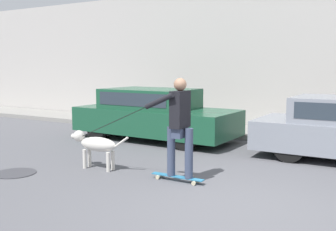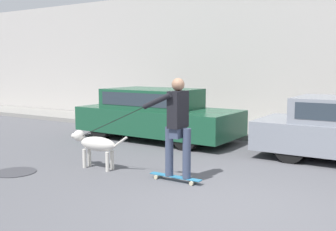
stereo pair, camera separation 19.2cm
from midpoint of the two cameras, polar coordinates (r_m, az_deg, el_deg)
The scene contains 7 objects.
ground_plane at distance 5.66m, azimuth 9.58°, elevation -12.87°, with size 36.00×36.00×0.00m, color #545459.
back_wall at distance 11.87m, azimuth 21.54°, elevation 7.85°, with size 32.00×0.30×4.37m.
sidewalk_curb at distance 10.97m, azimuth 20.16°, elevation -3.10°, with size 30.00×1.81×0.14m.
parked_car_0 at distance 10.45m, azimuth -2.58°, elevation 0.12°, with size 4.40×1.96×1.35m.
dog at distance 7.58m, azimuth -11.20°, elevation -4.14°, with size 1.29×0.31×0.71m.
skateboarder at distance 6.51m, azimuth 0.80°, elevation -1.09°, with size 2.61×0.57×1.74m.
manhole_cover at distance 7.75m, azimuth -21.99°, elevation -7.77°, with size 0.75×0.75×0.01m.
Camera 1 is at (1.77, -5.04, 1.92)m, focal length 42.00 mm.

